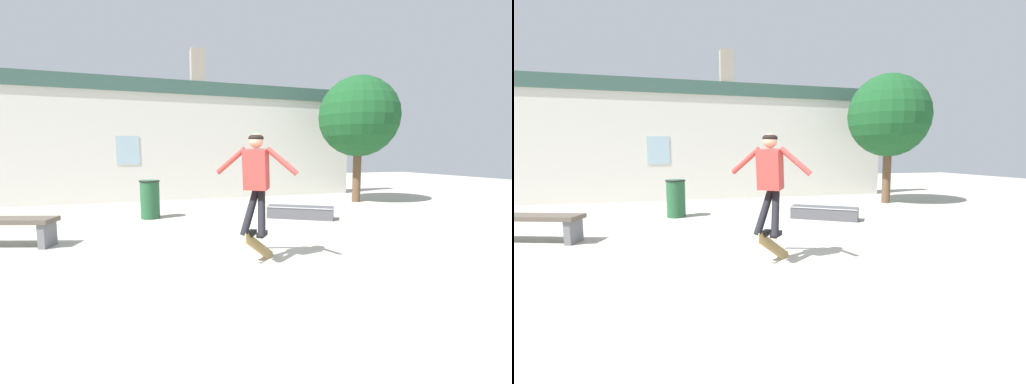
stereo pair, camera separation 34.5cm
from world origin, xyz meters
The scene contains 7 objects.
ground_plane centered at (0.00, 0.00, 0.00)m, with size 40.00×40.00×0.00m, color #B2AD9E.
building_backdrop centered at (0.01, 8.21, 2.08)m, with size 13.73×0.52×5.05m.
tree_right centered at (5.48, 5.82, 2.75)m, with size 2.56×2.56×4.04m.
skate_ledge centered at (2.45, 3.76, 0.15)m, with size 1.58×1.22×0.30m.
trash_bin centered at (-1.03, 4.95, 0.49)m, with size 0.50×0.50×0.94m.
skater centered at (0.35, 0.92, 1.28)m, with size 1.05×0.79×1.49m.
skateboard_flipping centered at (0.41, 0.95, 0.20)m, with size 0.59×0.46×0.59m.
Camera 1 is at (-1.22, -3.72, 1.59)m, focal length 24.00 mm.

